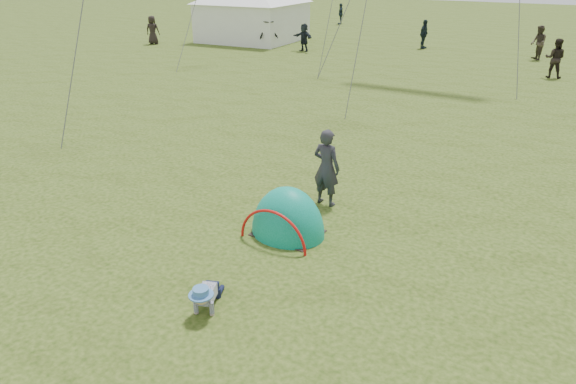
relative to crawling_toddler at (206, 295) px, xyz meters
The scene contains 14 objects.
ground 0.99m from the crawling_toddler, 34.18° to the right, with size 140.00×140.00×0.00m, color #1D360A.
crawling_toddler is the anchor object (origin of this frame).
popup_tent 2.72m from the crawling_toddler, 92.61° to the left, with size 1.50×1.23×1.94m, color #017B57.
standing_adult 4.33m from the crawling_toddler, 91.15° to the left, with size 0.62×0.41×1.71m, color #2A292F.
event_marquee 29.27m from the crawling_toddler, 122.20° to the left, with size 6.09×6.09×4.19m, color white, non-canonical shape.
crowd_person_1 21.72m from the crawling_toddler, 82.22° to the left, with size 0.85×0.66×1.74m, color black.
crowd_person_2 39.26m from the crawling_toddler, 111.78° to the left, with size 0.97×0.41×1.66m, color #1B2932.
crowd_person_3 37.88m from the crawling_toddler, 119.22° to the left, with size 1.11×0.64×1.73m, color #222226.
crowd_person_4 28.49m from the crawling_toddler, 135.09° to the left, with size 0.85×0.55×1.74m, color black.
crowd_person_7 26.25m from the crawling_toddler, 86.18° to the left, with size 0.87×0.68×1.78m, color #3A3128.
crowd_person_8 27.40m from the crawling_toddler, 99.85° to the left, with size 0.99×0.41×1.68m, color #18252B.
crowd_person_9 25.71m from the crawling_toddler, 119.91° to the left, with size 1.16×0.67×1.79m, color black.
crowd_person_11 24.76m from the crawling_toddler, 115.01° to the left, with size 1.46×0.47×1.58m, color black.
crowd_person_14 34.95m from the crawling_toddler, 120.08° to the left, with size 0.97×0.40×1.65m, color black.
Camera 1 is at (3.53, -4.43, 4.90)m, focal length 32.00 mm.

